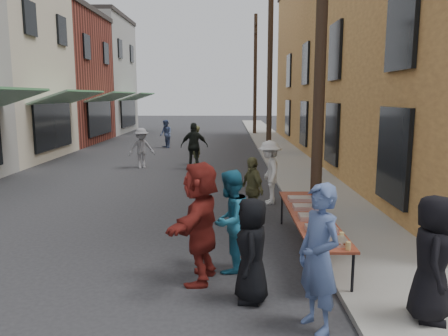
{
  "coord_description": "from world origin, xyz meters",
  "views": [
    {
      "loc": [
        2.27,
        -6.93,
        2.94
      ],
      "look_at": [
        2.17,
        3.03,
        1.3
      ],
      "focal_mm": 35.0,
      "sensor_mm": 36.0,
      "label": 1
    }
  ],
  "objects_px": {
    "guest_front_a": "(252,250)",
    "utility_pole_near": "(322,24)",
    "server": "(432,258)",
    "catering_tray_sausage": "(330,241)",
    "guest_front_c": "(230,221)",
    "utility_pole_far": "(255,75)",
    "utility_pole_mid": "(270,64)",
    "serving_table": "(310,217)"
  },
  "relations": [
    {
      "from": "utility_pole_near",
      "to": "serving_table",
      "type": "relative_size",
      "value": 2.25
    },
    {
      "from": "catering_tray_sausage",
      "to": "guest_front_c",
      "type": "bearing_deg",
      "value": 152.02
    },
    {
      "from": "serving_table",
      "to": "catering_tray_sausage",
      "type": "xyz_separation_m",
      "value": [
        -0.0,
        -1.65,
        0.08
      ]
    },
    {
      "from": "utility_pole_far",
      "to": "guest_front_c",
      "type": "bearing_deg",
      "value": -94.27
    },
    {
      "from": "catering_tray_sausage",
      "to": "guest_front_a",
      "type": "height_order",
      "value": "guest_front_a"
    },
    {
      "from": "catering_tray_sausage",
      "to": "guest_front_a",
      "type": "bearing_deg",
      "value": -165.07
    },
    {
      "from": "utility_pole_near",
      "to": "utility_pole_mid",
      "type": "height_order",
      "value": "same"
    },
    {
      "from": "utility_pole_mid",
      "to": "catering_tray_sausage",
      "type": "relative_size",
      "value": 18.0
    },
    {
      "from": "utility_pole_near",
      "to": "utility_pole_far",
      "type": "height_order",
      "value": "same"
    },
    {
      "from": "utility_pole_near",
      "to": "server",
      "type": "distance_m",
      "value": 5.89
    },
    {
      "from": "guest_front_a",
      "to": "guest_front_c",
      "type": "xyz_separation_m",
      "value": [
        -0.31,
        1.12,
        0.1
      ]
    },
    {
      "from": "utility_pole_far",
      "to": "guest_front_a",
      "type": "relative_size",
      "value": 5.88
    },
    {
      "from": "utility_pole_near",
      "to": "catering_tray_sausage",
      "type": "xyz_separation_m",
      "value": [
        -0.5,
        -3.64,
        -3.71
      ]
    },
    {
      "from": "utility_pole_near",
      "to": "utility_pole_mid",
      "type": "bearing_deg",
      "value": 90.0
    },
    {
      "from": "guest_front_a",
      "to": "utility_pole_near",
      "type": "bearing_deg",
      "value": 159.87
    },
    {
      "from": "utility_pole_mid",
      "to": "guest_front_c",
      "type": "bearing_deg",
      "value": -97.69
    },
    {
      "from": "utility_pole_near",
      "to": "guest_front_c",
      "type": "height_order",
      "value": "utility_pole_near"
    },
    {
      "from": "utility_pole_far",
      "to": "guest_front_c",
      "type": "relative_size",
      "value": 5.18
    },
    {
      "from": "utility_pole_far",
      "to": "server",
      "type": "relative_size",
      "value": 5.5
    },
    {
      "from": "server",
      "to": "guest_front_c",
      "type": "bearing_deg",
      "value": 75.55
    },
    {
      "from": "utility_pole_near",
      "to": "guest_front_a",
      "type": "height_order",
      "value": "utility_pole_near"
    },
    {
      "from": "utility_pole_mid",
      "to": "server",
      "type": "height_order",
      "value": "utility_pole_mid"
    },
    {
      "from": "serving_table",
      "to": "guest_front_a",
      "type": "xyz_separation_m",
      "value": [
        -1.2,
        -1.97,
        0.05
      ]
    },
    {
      "from": "utility_pole_near",
      "to": "catering_tray_sausage",
      "type": "bearing_deg",
      "value": -97.83
    },
    {
      "from": "guest_front_a",
      "to": "guest_front_c",
      "type": "height_order",
      "value": "guest_front_c"
    },
    {
      "from": "guest_front_a",
      "to": "server",
      "type": "distance_m",
      "value": 2.35
    },
    {
      "from": "guest_front_a",
      "to": "server",
      "type": "xyz_separation_m",
      "value": [
        2.24,
        -0.69,
        0.15
      ]
    },
    {
      "from": "guest_front_a",
      "to": "guest_front_c",
      "type": "distance_m",
      "value": 1.16
    },
    {
      "from": "utility_pole_far",
      "to": "server",
      "type": "xyz_separation_m",
      "value": [
        0.55,
        -28.65,
        -3.58
      ]
    },
    {
      "from": "utility_pole_mid",
      "to": "serving_table",
      "type": "distance_m",
      "value": 14.5
    },
    {
      "from": "serving_table",
      "to": "guest_front_a",
      "type": "bearing_deg",
      "value": -121.27
    },
    {
      "from": "catering_tray_sausage",
      "to": "server",
      "type": "xyz_separation_m",
      "value": [
        1.05,
        -1.01,
        0.13
      ]
    },
    {
      "from": "utility_pole_mid",
      "to": "catering_tray_sausage",
      "type": "xyz_separation_m",
      "value": [
        -0.5,
        -15.64,
        -3.71
      ]
    },
    {
      "from": "serving_table",
      "to": "server",
      "type": "relative_size",
      "value": 2.45
    },
    {
      "from": "serving_table",
      "to": "catering_tray_sausage",
      "type": "relative_size",
      "value": 8.0
    },
    {
      "from": "guest_front_c",
      "to": "guest_front_a",
      "type": "bearing_deg",
      "value": 43.7
    },
    {
      "from": "serving_table",
      "to": "guest_front_a",
      "type": "height_order",
      "value": "guest_front_a"
    },
    {
      "from": "serving_table",
      "to": "guest_front_c",
      "type": "relative_size",
      "value": 2.3
    },
    {
      "from": "server",
      "to": "serving_table",
      "type": "bearing_deg",
      "value": 42.38
    },
    {
      "from": "catering_tray_sausage",
      "to": "guest_front_a",
      "type": "xyz_separation_m",
      "value": [
        -1.2,
        -0.32,
        -0.02
      ]
    },
    {
      "from": "catering_tray_sausage",
      "to": "guest_front_a",
      "type": "distance_m",
      "value": 1.24
    },
    {
      "from": "utility_pole_mid",
      "to": "guest_front_a",
      "type": "distance_m",
      "value": 16.48
    }
  ]
}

